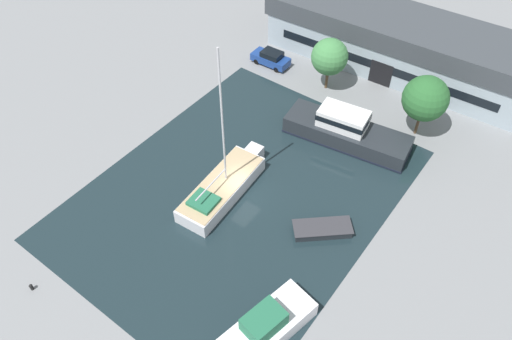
# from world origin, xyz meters

# --- Properties ---
(ground_plane) EXTENTS (440.00, 440.00, 0.00)m
(ground_plane) POSITION_xyz_m (0.00, 0.00, 0.00)
(ground_plane) COLOR gray
(water_canal) EXTENTS (22.16, 28.58, 0.01)m
(water_canal) POSITION_xyz_m (0.00, 0.00, 0.00)
(water_canal) COLOR #19282D
(water_canal) RESTS_ON ground
(warehouse_building) EXTENTS (28.88, 9.31, 5.72)m
(warehouse_building) POSITION_xyz_m (2.07, 24.44, 2.90)
(warehouse_building) COLOR #99A8B2
(warehouse_building) RESTS_ON ground
(quay_tree_near_building) EXTENTS (3.67, 3.67, 5.57)m
(quay_tree_near_building) POSITION_xyz_m (-1.84, 16.74, 3.72)
(quay_tree_near_building) COLOR brown
(quay_tree_near_building) RESTS_ON ground
(quay_tree_by_water) EXTENTS (4.13, 4.13, 6.15)m
(quay_tree_by_water) POSITION_xyz_m (8.54, 15.74, 4.08)
(quay_tree_by_water) COLOR brown
(quay_tree_by_water) RESTS_ON ground
(parked_car) EXTENTS (4.25, 1.93, 1.66)m
(parked_car) POSITION_xyz_m (-8.83, 16.65, 0.83)
(parked_car) COLOR navy
(parked_car) RESTS_ON ground
(sailboat_moored) EXTENTS (3.66, 10.18, 13.81)m
(sailboat_moored) POSITION_xyz_m (-1.19, -0.83, 0.77)
(sailboat_moored) COLOR silver
(sailboat_moored) RESTS_ON water_canal
(motor_cruiser) EXTENTS (11.93, 5.07, 3.29)m
(motor_cruiser) POSITION_xyz_m (3.72, 10.85, 1.19)
(motor_cruiser) COLOR #23282D
(motor_cruiser) RESTS_ON water_canal
(small_dinghy) EXTENTS (4.61, 4.39, 0.67)m
(small_dinghy) POSITION_xyz_m (7.55, 0.66, 0.34)
(small_dinghy) COLOR #23282D
(small_dinghy) RESTS_ON water_canal
(cabin_boat) EXTENTS (3.94, 7.08, 2.59)m
(cabin_boat) POSITION_xyz_m (8.99, -8.65, 0.95)
(cabin_boat) COLOR white
(cabin_boat) RESTS_ON water_canal
(mooring_bollard) EXTENTS (0.26, 0.26, 0.56)m
(mooring_bollard) POSITION_xyz_m (-6.33, -16.04, 0.30)
(mooring_bollard) COLOR black
(mooring_bollard) RESTS_ON ground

